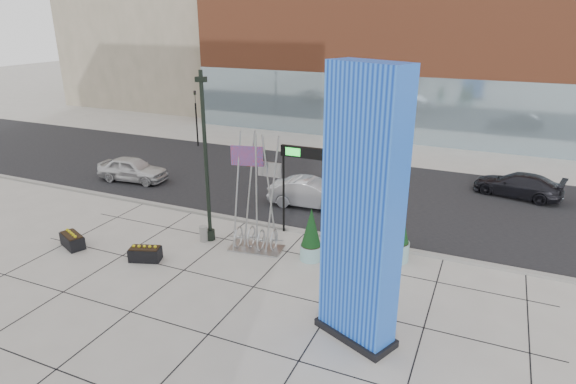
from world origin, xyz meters
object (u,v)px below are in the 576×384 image
at_px(blue_pylon, 362,217).
at_px(car_silver_mid, 311,193).
at_px(concrete_bollard, 204,234).
at_px(overhead_street_sign, 298,159).
at_px(car_white_west, 133,169).
at_px(lamp_post, 207,175).
at_px(public_art_sculpture, 256,220).

xyz_separation_m(blue_pylon, car_silver_mid, (-5.02, 9.31, -3.21)).
distance_m(blue_pylon, concrete_bollard, 9.39).
distance_m(overhead_street_sign, car_silver_mid, 4.32).
height_order(car_white_west, car_silver_mid, car_silver_mid).
bearing_deg(blue_pylon, car_white_west, 175.46).
bearing_deg(car_silver_mid, blue_pylon, -156.26).
relative_size(blue_pylon, lamp_post, 1.13).
height_order(lamp_post, car_white_west, lamp_post).
bearing_deg(lamp_post, public_art_sculpture, -0.09).
height_order(blue_pylon, car_silver_mid, blue_pylon).
relative_size(blue_pylon, overhead_street_sign, 2.02).
relative_size(lamp_post, concrete_bollard, 10.47).
bearing_deg(car_white_west, public_art_sculpture, -120.35).
distance_m(public_art_sculpture, car_silver_mid, 5.40).
relative_size(lamp_post, public_art_sculpture, 1.44).
bearing_deg(car_white_west, blue_pylon, -124.48).
xyz_separation_m(overhead_street_sign, car_silver_mid, (-0.61, 3.28, -2.75)).
bearing_deg(lamp_post, car_silver_mid, 63.76).
bearing_deg(concrete_bollard, lamp_post, 53.24).
height_order(blue_pylon, public_art_sculpture, blue_pylon).
height_order(overhead_street_sign, car_white_west, overhead_street_sign).
bearing_deg(public_art_sculpture, car_white_west, 148.14).
xyz_separation_m(blue_pylon, car_white_west, (-16.08, 8.91, -3.22)).
distance_m(lamp_post, public_art_sculpture, 2.79).
height_order(overhead_street_sign, car_silver_mid, overhead_street_sign).
bearing_deg(car_silver_mid, public_art_sculpture, 171.34).
bearing_deg(lamp_post, concrete_bollard, -126.76).
xyz_separation_m(blue_pylon, lamp_post, (-7.66, 3.97, -0.97)).
bearing_deg(overhead_street_sign, public_art_sculpture, -116.23).
height_order(concrete_bollard, overhead_street_sign, overhead_street_sign).
bearing_deg(lamp_post, overhead_street_sign, 32.47).
height_order(lamp_post, public_art_sculpture, lamp_post).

